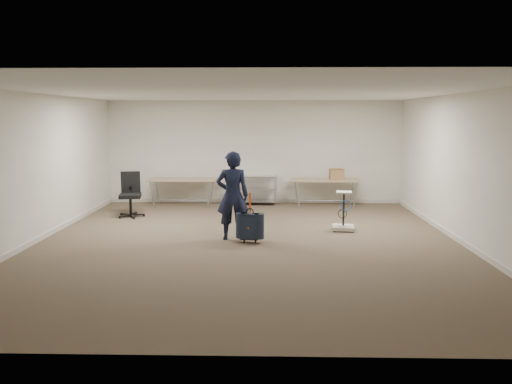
{
  "coord_description": "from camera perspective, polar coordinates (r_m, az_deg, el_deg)",
  "views": [
    {
      "loc": [
        0.38,
        -9.15,
        2.35
      ],
      "look_at": [
        0.15,
        0.3,
        0.93
      ],
      "focal_mm": 35.0,
      "sensor_mm": 36.0,
      "label": 1
    }
  ],
  "objects": [
    {
      "name": "office_chair",
      "position": [
        12.25,
        -14.13,
        -1.24
      ],
      "size": [
        0.64,
        0.64,
        1.06
      ],
      "color": "black",
      "rests_on": "ground"
    },
    {
      "name": "wire_shelf",
      "position": [
        13.5,
        -0.23,
        0.41
      ],
      "size": [
        1.22,
        0.47,
        0.8
      ],
      "color": "silver",
      "rests_on": "ground"
    },
    {
      "name": "folding_table_left",
      "position": [
        13.41,
        -8.41,
        1.29
      ],
      "size": [
        1.8,
        0.75,
        0.73
      ],
      "color": "#9B825F",
      "rests_on": "ground"
    },
    {
      "name": "folding_table_right",
      "position": [
        13.3,
        7.95,
        1.24
      ],
      "size": [
        1.8,
        0.75,
        0.73
      ],
      "color": "#9B825F",
      "rests_on": "ground"
    },
    {
      "name": "equipment_cart",
      "position": [
        10.63,
        9.96,
        -3.17
      ],
      "size": [
        0.49,
        0.49,
        0.82
      ],
      "color": "beige",
      "rests_on": "ground"
    },
    {
      "name": "suitcase",
      "position": [
        9.4,
        -0.7,
        -3.91
      ],
      "size": [
        0.38,
        0.27,
        0.95
      ],
      "color": "#151C30",
      "rests_on": "ground"
    },
    {
      "name": "room_shell",
      "position": [
        10.79,
        -0.65,
        -3.76
      ],
      "size": [
        8.0,
        9.0,
        9.0
      ],
      "color": "white",
      "rests_on": "ground"
    },
    {
      "name": "person",
      "position": [
        9.59,
        -2.7,
        -0.42
      ],
      "size": [
        0.66,
        0.47,
        1.72
      ],
      "primitive_type": "imported",
      "rotation": [
        0.0,
        0.0,
        3.24
      ],
      "color": "black",
      "rests_on": "ground"
    },
    {
      "name": "cardboard_box",
      "position": [
        13.32,
        9.2,
        2.04
      ],
      "size": [
        0.38,
        0.3,
        0.27
      ],
      "primitive_type": "cube",
      "rotation": [
        0.0,
        0.0,
        0.06
      ],
      "color": "olive",
      "rests_on": "folding_table_right"
    },
    {
      "name": "ground",
      "position": [
        9.46,
        -0.95,
        -5.84
      ],
      "size": [
        9.0,
        9.0,
        0.0
      ],
      "primitive_type": "plane",
      "color": "#4D402F",
      "rests_on": "ground"
    }
  ]
}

